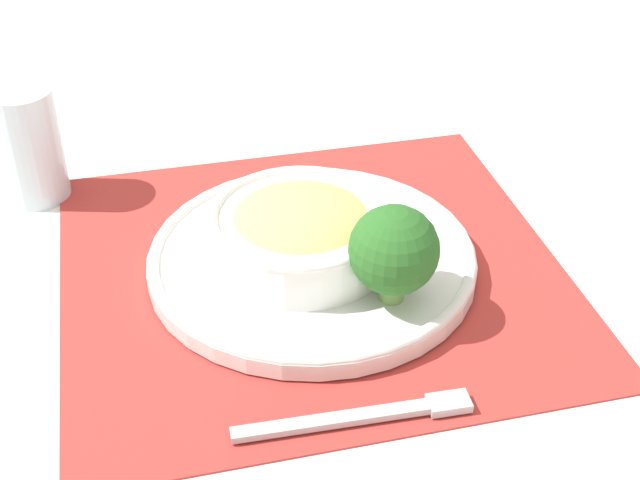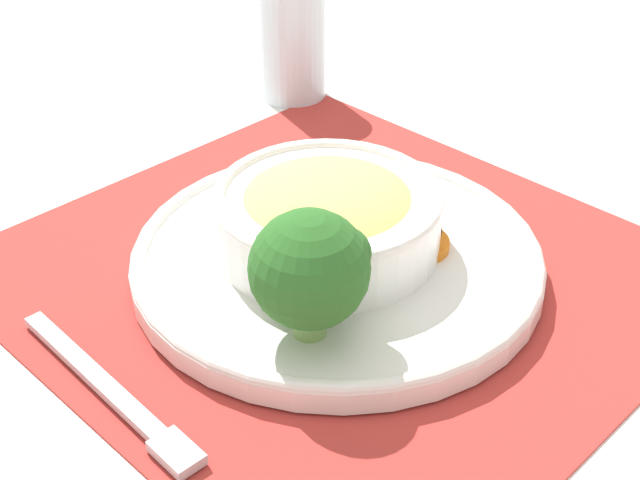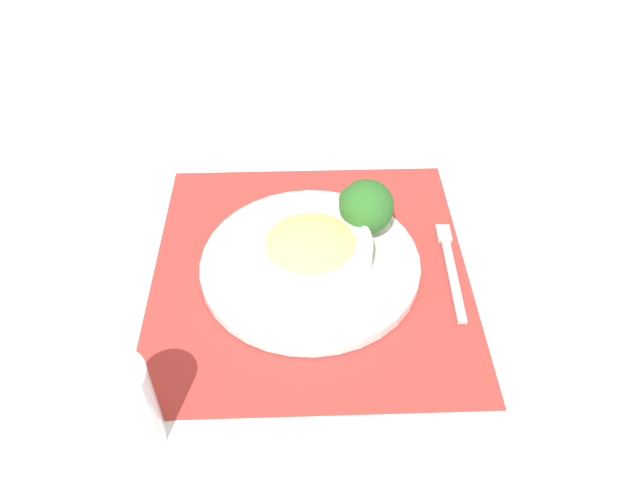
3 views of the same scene
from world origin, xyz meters
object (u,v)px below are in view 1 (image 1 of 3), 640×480
Objects in this scene: water_glass at (30,151)px; fork at (377,414)px; bowl at (302,231)px; broccoli_floret at (394,250)px.

water_glass is 0.47m from fork.
broccoli_floret reaches higher than bowl.
bowl is 1.38× the size of water_glass.
water_glass reaches higher than fork.
fork is (0.11, -0.05, -0.06)m from broccoli_floret.
broccoli_floret reaches higher than fork.
broccoli_floret is at bearing 47.21° from water_glass.
broccoli_floret is 0.41m from water_glass.
bowl is 0.10m from broccoli_floret.
fork is (0.19, 0.01, -0.04)m from bowl.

